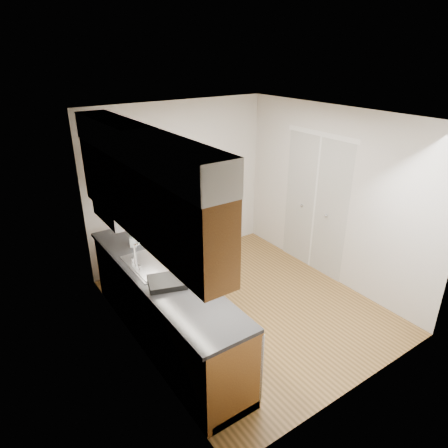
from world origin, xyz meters
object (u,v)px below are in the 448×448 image
at_px(soap_bottle_a, 133,235).
at_px(soap_bottle_b, 133,240).
at_px(dish_rack, 167,282).
at_px(soap_bottle_c, 140,236).
at_px(person, 210,253).

distance_m(soap_bottle_a, soap_bottle_b, 0.07).
distance_m(soap_bottle_a, dish_rack, 1.07).
relative_size(soap_bottle_b, dish_rack, 0.46).
xyz_separation_m(soap_bottle_c, dish_rack, (-0.17, -1.08, -0.05)).
relative_size(soap_bottle_b, soap_bottle_c, 1.11).
relative_size(soap_bottle_a, dish_rack, 0.63).
height_order(soap_bottle_a, dish_rack, soap_bottle_a).
distance_m(person, soap_bottle_b, 0.96).
relative_size(person, dish_rack, 4.75).
bearing_deg(person, soap_bottle_a, 47.06).
bearing_deg(soap_bottle_b, dish_rack, -93.22).
xyz_separation_m(person, dish_rack, (-0.76, -0.38, 0.06)).
distance_m(soap_bottle_c, dish_rack, 1.09).
distance_m(person, dish_rack, 0.85).
height_order(soap_bottle_b, dish_rack, soap_bottle_b).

